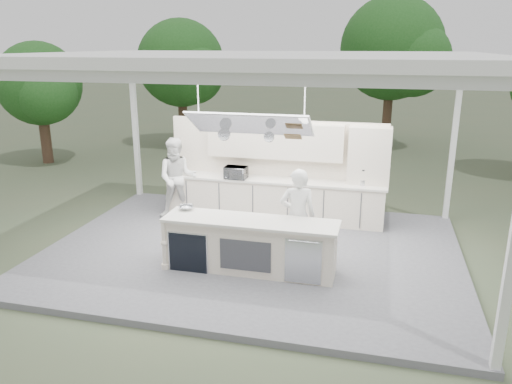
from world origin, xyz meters
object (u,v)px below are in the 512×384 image
(back_counter, at_px, (273,198))
(head_chef, at_px, (298,216))
(sous_chef, at_px, (178,178))
(demo_island, at_px, (249,245))

(back_counter, height_order, head_chef, head_chef)
(sous_chef, bearing_deg, back_counter, -6.40)
(head_chef, xyz_separation_m, sous_chef, (-3.10, 1.82, 0.04))
(head_chef, relative_size, sous_chef, 0.96)
(head_chef, bearing_deg, demo_island, 23.83)
(back_counter, xyz_separation_m, head_chef, (0.94, -2.27, 0.42))
(head_chef, bearing_deg, back_counter, -78.96)
(head_chef, bearing_deg, sous_chef, -41.99)
(demo_island, relative_size, back_counter, 0.61)
(demo_island, height_order, back_counter, same)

